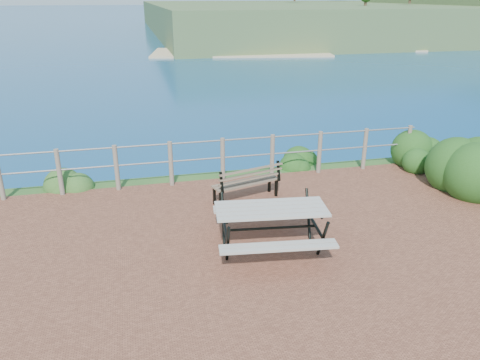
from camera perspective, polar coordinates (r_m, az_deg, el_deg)
The scene contains 9 objects.
ground at distance 7.68m, azimuth 2.86°, elevation -9.28°, with size 10.00×7.00×0.12m, color brown.
ocean at distance 206.36m, azimuth -13.48°, elevation 20.08°, with size 1200.00×1200.00×0.00m, color #155882.
safety_railing at distance 10.40m, azimuth -2.12°, elevation 2.77°, with size 9.40×0.10×1.00m.
picnic_table at distance 7.63m, azimuth 3.77°, elevation -5.37°, with size 1.85×1.54×0.75m.
park_bench at distance 9.40m, azimuth 0.73°, elevation 0.37°, with size 1.45×0.73×0.80m.
shrub_right_front at distance 11.25m, azimuth 24.75°, elevation -0.92°, with size 1.50×1.50×2.13m, color #204816.
shrub_right_edge at distance 12.28m, azimuth 21.24°, elevation 1.44°, with size 1.02×1.02×1.46m, color #204816.
shrub_lip_west at distance 10.87m, azimuth -19.83°, elevation -0.95°, with size 0.84×0.84×0.60m, color #295720.
shrub_lip_east at distance 11.71m, azimuth 7.52°, elevation 1.82°, with size 0.86×0.86×0.63m, color #204816.
Camera 1 is at (-1.87, -6.31, 3.95)m, focal length 35.00 mm.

